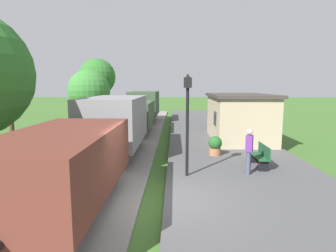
{
  "coord_description": "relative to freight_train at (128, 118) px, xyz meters",
  "views": [
    {
      "loc": [
        0.5,
        -7.86,
        3.53
      ],
      "look_at": [
        0.15,
        6.53,
        1.47
      ],
      "focal_mm": 30.31,
      "sensor_mm": 36.0,
      "label": 1
    }
  ],
  "objects": [
    {
      "name": "ground_plane",
      "position": [
        2.4,
        -9.5,
        -1.55
      ],
      "size": [
        160.0,
        160.0,
        0.0
      ],
      "primitive_type": "plane",
      "color": "#3D6628"
    },
    {
      "name": "rail_far",
      "position": [
        -0.72,
        -9.5,
        -1.36
      ],
      "size": [
        0.07,
        60.0,
        0.14
      ],
      "primitive_type": "cube",
      "color": "slate",
      "rests_on": "track_ballast"
    },
    {
      "name": "rail_near",
      "position": [
        0.72,
        -9.5,
        -1.36
      ],
      "size": [
        0.07,
        60.0,
        0.14
      ],
      "primitive_type": "cube",
      "color": "slate",
      "rests_on": "track_ballast"
    },
    {
      "name": "bench_near_hut",
      "position": [
        6.4,
        -6.09,
        -0.83
      ],
      "size": [
        0.42,
        1.5,
        0.91
      ],
      "color": "#1E4C2D",
      "rests_on": "platform_slab"
    },
    {
      "name": "station_hut",
      "position": [
        6.8,
        -0.18,
        0.1
      ],
      "size": [
        3.5,
        5.8,
        2.78
      ],
      "color": "tan",
      "rests_on": "platform_slab"
    },
    {
      "name": "tree_field_distant",
      "position": [
        -4.74,
        10.71,
        2.82
      ],
      "size": [
        3.56,
        3.56,
        6.16
      ],
      "color": "#4C3823",
      "rests_on": "ground"
    },
    {
      "name": "freight_train",
      "position": [
        0.0,
        0.0,
        0.0
      ],
      "size": [
        2.5,
        26.0,
        2.72
      ],
      "color": "brown",
      "rests_on": "rail_near"
    },
    {
      "name": "bench_down_platform",
      "position": [
        6.4,
        4.53,
        -0.83
      ],
      "size": [
        0.42,
        1.5,
        0.91
      ],
      "color": "#1E4C2D",
      "rests_on": "platform_slab"
    },
    {
      "name": "lamp_post_near",
      "position": [
        3.35,
        -7.28,
        1.25
      ],
      "size": [
        0.28,
        0.28,
        3.7
      ],
      "color": "black",
      "rests_on": "platform_slab"
    },
    {
      "name": "tree_field_left",
      "position": [
        -3.71,
        4.48,
        1.61
      ],
      "size": [
        3.21,
        3.21,
        4.77
      ],
      "color": "#4C3823",
      "rests_on": "ground"
    },
    {
      "name": "person_waiting",
      "position": [
        5.66,
        -7.03,
        -0.37
      ],
      "size": [
        0.36,
        0.44,
        1.71
      ],
      "rotation": [
        0.0,
        0.0,
        2.77
      ],
      "color": "#474C66",
      "rests_on": "platform_slab"
    },
    {
      "name": "platform_slab",
      "position": [
        5.6,
        -9.5,
        -1.43
      ],
      "size": [
        6.0,
        60.0,
        0.25
      ],
      "primitive_type": "cube",
      "color": "#4C4C4F",
      "rests_on": "ground"
    },
    {
      "name": "track_ballast",
      "position": [
        -0.0,
        -9.5,
        -1.49
      ],
      "size": [
        3.8,
        60.0,
        0.12
      ],
      "primitive_type": "cube",
      "color": "gray",
      "rests_on": "ground"
    },
    {
      "name": "potted_planter",
      "position": [
        4.82,
        -4.14,
        -0.83
      ],
      "size": [
        0.64,
        0.64,
        0.92
      ],
      "color": "#9E6642",
      "rests_on": "platform_slab"
    },
    {
      "name": "tree_trackside_far",
      "position": [
        -6.75,
        -1.03,
        1.87
      ],
      "size": [
        2.82,
        2.82,
        4.86
      ],
      "color": "#4C3823",
      "rests_on": "ground"
    }
  ]
}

